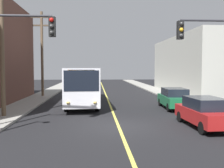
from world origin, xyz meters
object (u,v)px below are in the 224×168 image
city_bus (82,84)px  traffic_signal_left_corner (13,46)px  utility_pole_mid (42,50)px  traffic_signal_right_corner (214,48)px  parked_car_red (205,112)px  parked_car_green (174,98)px  utility_pole_near (2,22)px

city_bus → traffic_signal_left_corner: size_ratio=2.04×
utility_pole_mid → traffic_signal_right_corner: bearing=-50.2°
parked_car_red → traffic_signal_left_corner: (-10.04, 0.02, 3.46)m
parked_car_green → traffic_signal_right_corner: size_ratio=0.74×
utility_pole_mid → traffic_signal_right_corner: utility_pole_mid is taller
city_bus → traffic_signal_left_corner: 10.61m
parked_car_red → utility_pole_mid: utility_pole_mid is taller
traffic_signal_left_corner → utility_pole_near: bearing=116.8°
parked_car_red → utility_pole_mid: size_ratio=0.48×
parked_car_red → traffic_signal_right_corner: (0.78, 0.74, 3.46)m
utility_pole_near → traffic_signal_left_corner: size_ratio=1.81×
parked_car_red → utility_pole_near: bearing=163.8°
utility_pole_mid → traffic_signal_right_corner: size_ratio=1.54×
utility_pole_near → traffic_signal_left_corner: utility_pole_near is taller
city_bus → traffic_signal_right_corner: (7.87, -9.16, 2.49)m
traffic_signal_left_corner → traffic_signal_right_corner: bearing=3.8°
utility_pole_mid → parked_car_green: bearing=-37.3°
city_bus → utility_pole_near: (-4.68, -6.48, 4.28)m
parked_car_green → traffic_signal_left_corner: traffic_signal_left_corner is taller
utility_pole_near → city_bus: bearing=54.2°
city_bus → parked_car_red: size_ratio=2.74×
traffic_signal_left_corner → parked_car_green: bearing=32.2°
utility_pole_mid → parked_car_red: bearing=-53.3°
parked_car_red → utility_pole_mid: 20.09m
parked_car_red → parked_car_green: (0.33, 6.56, 0.00)m
traffic_signal_left_corner → traffic_signal_right_corner: (10.82, 0.72, 0.00)m
parked_car_green → utility_pole_mid: (-12.05, 9.17, 4.40)m
parked_car_green → utility_pole_near: utility_pole_near is taller
utility_pole_near → traffic_signal_right_corner: bearing=-12.1°
parked_car_green → utility_pole_near: size_ratio=0.41×
utility_pole_mid → traffic_signal_right_corner: (12.50, -14.98, -0.94)m
traffic_signal_left_corner → city_bus: bearing=73.4°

